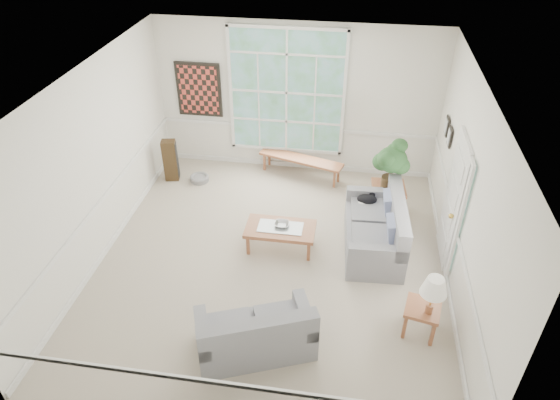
% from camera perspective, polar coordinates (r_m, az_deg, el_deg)
% --- Properties ---
extents(floor, '(5.50, 6.00, 0.01)m').
position_cam_1_polar(floor, '(8.15, -0.92, -6.85)').
color(floor, '#AC9F8E').
rests_on(floor, ground).
extents(ceiling, '(5.50, 6.00, 0.02)m').
position_cam_1_polar(ceiling, '(6.56, -1.16, 13.24)').
color(ceiling, white).
rests_on(ceiling, ground).
extents(wall_back, '(5.50, 0.02, 3.00)m').
position_cam_1_polar(wall_back, '(9.87, 1.96, 11.39)').
color(wall_back, white).
rests_on(wall_back, ground).
extents(wall_front, '(5.50, 0.02, 3.00)m').
position_cam_1_polar(wall_front, '(5.03, -7.02, -16.34)').
color(wall_front, white).
rests_on(wall_front, ground).
extents(wall_left, '(0.02, 6.00, 3.00)m').
position_cam_1_polar(wall_left, '(8.11, -20.58, 3.58)').
color(wall_left, white).
rests_on(wall_left, ground).
extents(wall_right, '(0.02, 6.00, 3.00)m').
position_cam_1_polar(wall_right, '(7.36, 20.60, 0.21)').
color(wall_right, white).
rests_on(wall_right, ground).
extents(window_back, '(2.30, 0.08, 2.40)m').
position_cam_1_polar(window_back, '(9.80, 0.76, 12.18)').
color(window_back, white).
rests_on(window_back, wall_back).
extents(entry_door, '(0.08, 0.90, 2.10)m').
position_cam_1_polar(entry_door, '(8.08, 19.08, -0.02)').
color(entry_door, white).
rests_on(entry_door, floor).
extents(door_sidelight, '(0.08, 0.26, 1.90)m').
position_cam_1_polar(door_sidelight, '(7.51, 19.80, -2.09)').
color(door_sidelight, white).
rests_on(door_sidelight, wall_right).
extents(wall_art, '(0.90, 0.06, 1.10)m').
position_cam_1_polar(wall_art, '(10.19, -9.27, 12.32)').
color(wall_art, maroon).
rests_on(wall_art, wall_back).
extents(wall_frame_near, '(0.04, 0.26, 0.32)m').
position_cam_1_polar(wall_frame_near, '(8.82, 18.78, 6.86)').
color(wall_frame_near, black).
rests_on(wall_frame_near, wall_right).
extents(wall_frame_far, '(0.04, 0.26, 0.32)m').
position_cam_1_polar(wall_frame_far, '(9.17, 18.48, 8.01)').
color(wall_frame_far, black).
rests_on(wall_frame_far, wall_right).
extents(loveseat_right, '(0.99, 1.77, 0.93)m').
position_cam_1_polar(loveseat_right, '(8.23, 10.75, -2.82)').
color(loveseat_right, gray).
rests_on(loveseat_right, floor).
extents(loveseat_front, '(1.67, 1.27, 0.81)m').
position_cam_1_polar(loveseat_front, '(6.62, -2.89, -14.28)').
color(loveseat_front, gray).
rests_on(loveseat_front, floor).
extents(coffee_table, '(1.14, 0.62, 0.42)m').
position_cam_1_polar(coffee_table, '(8.24, 0.04, -4.32)').
color(coffee_table, '#935435').
rests_on(coffee_table, floor).
extents(pewter_bowl, '(0.29, 0.29, 0.07)m').
position_cam_1_polar(pewter_bowl, '(8.12, 0.21, -2.77)').
color(pewter_bowl, '#A5A4AA').
rests_on(pewter_bowl, coffee_table).
extents(window_bench, '(1.75, 0.82, 0.40)m').
position_cam_1_polar(window_bench, '(10.14, 2.39, 3.80)').
color(window_bench, '#935435').
rests_on(window_bench, floor).
extents(end_table, '(0.62, 0.62, 0.58)m').
position_cam_1_polar(end_table, '(9.19, 12.11, 0.01)').
color(end_table, '#935435').
rests_on(end_table, floor).
extents(houseplant, '(0.63, 0.63, 0.95)m').
position_cam_1_polar(houseplant, '(8.73, 12.61, 3.90)').
color(houseplant, '#285128').
rests_on(houseplant, end_table).
extents(side_table, '(0.54, 0.54, 0.46)m').
position_cam_1_polar(side_table, '(7.18, 15.76, -12.99)').
color(side_table, '#935435').
rests_on(side_table, floor).
extents(table_lamp, '(0.47, 0.47, 0.60)m').
position_cam_1_polar(table_lamp, '(6.77, 17.01, -10.44)').
color(table_lamp, white).
rests_on(table_lamp, side_table).
extents(pet_bed, '(0.45, 0.45, 0.12)m').
position_cam_1_polar(pet_bed, '(10.16, -9.19, 2.47)').
color(pet_bed, gray).
rests_on(pet_bed, floor).
extents(floor_speaker, '(0.30, 0.26, 0.86)m').
position_cam_1_polar(floor_speaker, '(10.14, -12.42, 4.46)').
color(floor_speaker, '#382815').
rests_on(floor_speaker, floor).
extents(cat, '(0.41, 0.35, 0.16)m').
position_cam_1_polar(cat, '(8.66, 9.92, 0.13)').
color(cat, black).
rests_on(cat, loveseat_right).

